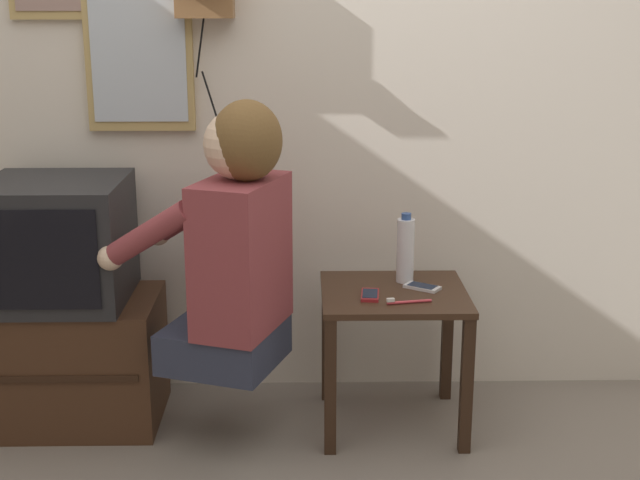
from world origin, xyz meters
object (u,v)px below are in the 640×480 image
(cell_phone_held, at_px, (370,295))
(toothbrush, at_px, (406,301))
(wall_mirror, at_px, (138,33))
(television, at_px, (57,241))
(person, at_px, (234,241))
(cell_phone_spare, at_px, (422,287))
(water_bottle, at_px, (405,250))

(cell_phone_held, height_order, toothbrush, toothbrush)
(wall_mirror, bearing_deg, television, -134.49)
(person, bearing_deg, cell_phone_spare, -56.82)
(television, distance_m, toothbrush, 1.23)
(cell_phone_spare, xyz_separation_m, toothbrush, (-0.08, -0.16, 0.00))
(person, xyz_separation_m, toothbrush, (0.57, -0.00, -0.21))
(cell_phone_held, bearing_deg, person, -165.73)
(cell_phone_held, relative_size, cell_phone_spare, 0.95)
(cell_phone_held, relative_size, toothbrush, 0.83)
(cell_phone_held, bearing_deg, water_bottle, 55.78)
(wall_mirror, height_order, cell_phone_held, wall_mirror)
(cell_phone_held, xyz_separation_m, toothbrush, (0.11, -0.07, 0.00))
(cell_phone_spare, bearing_deg, cell_phone_held, 147.67)
(cell_phone_spare, bearing_deg, television, 122.37)
(wall_mirror, distance_m, cell_phone_spare, 1.37)
(wall_mirror, bearing_deg, cell_phone_held, -25.98)
(television, height_order, wall_mirror, wall_mirror)
(person, relative_size, water_bottle, 3.56)
(toothbrush, bearing_deg, person, 79.29)
(cell_phone_spare, xyz_separation_m, water_bottle, (-0.05, 0.08, 0.11))
(water_bottle, bearing_deg, person, -158.37)
(television, bearing_deg, person, -17.14)
(television, bearing_deg, wall_mirror, 45.51)
(toothbrush, bearing_deg, water_bottle, -15.90)
(wall_mirror, bearing_deg, toothbrush, -26.83)
(person, relative_size, toothbrush, 5.81)
(television, xyz_separation_m, cell_phone_held, (1.09, -0.12, -0.16))
(cell_phone_spare, height_order, toothbrush, toothbrush)
(television, xyz_separation_m, wall_mirror, (0.27, 0.28, 0.70))
(cell_phone_held, distance_m, cell_phone_spare, 0.21)
(wall_mirror, xyz_separation_m, cell_phone_held, (0.82, -0.40, -0.86))
(water_bottle, bearing_deg, television, -178.10)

